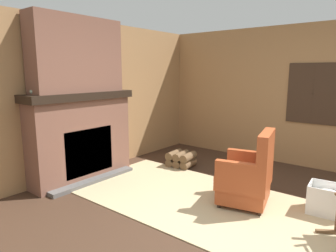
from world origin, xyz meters
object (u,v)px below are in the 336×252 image
(laundry_basket, at_px, (328,200))
(oil_lamp_vase, at_px, (34,89))
(armchair, at_px, (248,177))
(firewood_stack, at_px, (181,159))
(storage_case, at_px, (83,88))

(laundry_basket, bearing_deg, oil_lamp_vase, -152.24)
(armchair, height_order, laundry_basket, armchair)
(firewood_stack, relative_size, oil_lamp_vase, 2.06)
(armchair, relative_size, storage_case, 4.17)
(oil_lamp_vase, distance_m, storage_case, 0.78)
(laundry_basket, bearing_deg, armchair, -158.46)
(firewood_stack, bearing_deg, armchair, -24.72)
(firewood_stack, xyz_separation_m, laundry_basket, (2.40, -0.38, 0.04))
(firewood_stack, bearing_deg, laundry_basket, -8.95)
(firewood_stack, relative_size, storage_case, 2.08)
(armchair, bearing_deg, oil_lamp_vase, 16.85)
(firewood_stack, relative_size, laundry_basket, 1.06)
(firewood_stack, height_order, storage_case, storage_case)
(laundry_basket, height_order, storage_case, storage_case)
(laundry_basket, relative_size, oil_lamp_vase, 1.94)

